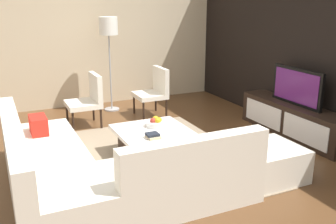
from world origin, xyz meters
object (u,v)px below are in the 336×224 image
media_console (294,120)px  television (297,87)px  floor_lamp (109,31)px  ottoman (269,162)px  sectional_couch (96,170)px  accent_chair_far (155,89)px  coffee_table (155,144)px  fruit_bowl (156,123)px  book_stack (153,136)px  accent_chair_near (89,97)px

media_console → television: (0.00, 0.00, 0.53)m
floor_lamp → ottoman: floor_lamp is taller
sectional_couch → accent_chair_far: bearing=144.6°
sectional_couch → coffee_table: (-0.63, 0.96, -0.08)m
fruit_bowl → ottoman: bearing=34.8°
coffee_table → accent_chair_far: accent_chair_far is taller
television → ottoman: 1.75m
media_console → book_stack: bearing=-87.2°
accent_chair_near → fruit_bowl: (1.54, 0.55, -0.06)m
sectional_couch → accent_chair_near: 2.42m
television → book_stack: television is taller
accent_chair_far → fruit_bowl: bearing=-24.0°
accent_chair_near → floor_lamp: size_ratio=0.50×
fruit_bowl → accent_chair_far: (-1.64, 0.68, 0.06)m
sectional_couch → floor_lamp: (-3.10, 1.12, 1.20)m
coffee_table → floor_lamp: (-2.47, 0.16, 1.28)m
sectional_couch → accent_chair_near: accent_chair_near is taller
floor_lamp → media_console: bearing=39.8°
fruit_bowl → coffee_table: bearing=-29.1°
ottoman → media_console: bearing=128.1°
media_console → sectional_couch: (0.53, -3.26, 0.03)m
accent_chair_near → floor_lamp: 1.38m
book_stack → accent_chair_far: bearing=156.3°
fruit_bowl → television: bearing=82.7°
coffee_table → accent_chair_near: bearing=-165.4°
television → book_stack: (0.12, -2.41, -0.37)m
floor_lamp → ottoman: bearing=13.3°
sectional_couch → fruit_bowl: size_ratio=8.92×
television → accent_chair_far: (-1.92, -1.52, -0.29)m
accent_chair_far → book_stack: accent_chair_far is taller
accent_chair_near → ottoman: (2.84, 1.45, -0.29)m
floor_lamp → television: bearing=39.8°
sectional_couch → floor_lamp: floor_lamp is taller
fruit_bowl → book_stack: bearing=-28.7°
ottoman → accent_chair_far: (-2.93, -0.22, 0.29)m
accent_chair_near → accent_chair_far: bearing=91.2°
media_console → accent_chair_far: bearing=-141.6°
television → ottoman: bearing=-51.9°
accent_chair_near → book_stack: 1.97m
ottoman → book_stack: size_ratio=3.84×
accent_chair_near → accent_chair_far: same height
coffee_table → book_stack: (0.22, -0.12, 0.21)m
coffee_table → accent_chair_far: size_ratio=1.23×
ottoman → accent_chair_far: 2.95m
coffee_table → accent_chair_far: (-1.82, 0.78, 0.29)m
accent_chair_near → sectional_couch: bearing=-15.4°
television → sectional_couch: bearing=-80.7°
coffee_table → ottoman: 1.50m
ottoman → coffee_table: bearing=-138.1°
sectional_couch → ottoman: sectional_couch is taller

